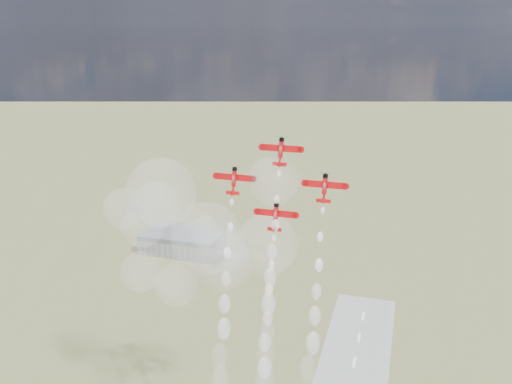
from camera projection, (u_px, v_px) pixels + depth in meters
The scene contains 9 objects.
hangar at pixel (183, 242), 348.30m from camera, with size 50.00×28.00×13.00m.
plane_lead at pixel (281, 151), 139.76m from camera, with size 10.52×4.18×7.35m.
plane_left at pixel (234, 180), 143.28m from camera, with size 10.52×4.18×7.35m.
plane_right at pixel (325, 188), 136.85m from camera, with size 10.52×4.18×7.35m.
plane_slot at pixel (276, 216), 140.38m from camera, with size 10.52×4.18×7.35m.
smoke_trail_lead at pixel (267, 338), 141.60m from camera, with size 5.19×17.53×55.28m.
smoke_trail_left at pixel (221, 364), 145.08m from camera, with size 5.18×18.26×55.77m.
smoke_trail_right at pixel (309, 379), 138.53m from camera, with size 5.21×18.50×55.12m.
drifted_smoke_cloud at pixel (198, 232), 164.30m from camera, with size 63.08×35.23×52.98m.
Camera 1 is at (15.31, -116.49, 142.00)m, focal length 38.00 mm.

